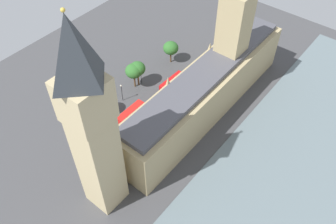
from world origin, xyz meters
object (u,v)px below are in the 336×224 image
at_px(pedestrian_by_river_gate, 211,69).
at_px(pedestrian_far_end, 152,119).
at_px(parliament_building, 208,86).
at_px(street_lamp_slot_12, 141,74).
at_px(plane_tree_near_tower, 137,69).
at_px(street_lamp_slot_11, 122,90).
at_px(clock_tower, 91,124).
at_px(car_silver_opposite_hall, 203,58).
at_px(plane_tree_midblock, 171,48).
at_px(plane_tree_trailing, 134,71).
at_px(double_decker_bus_leading, 172,84).
at_px(plane_tree_slot_10, 100,101).
at_px(pedestrian_kerbside, 146,123).
at_px(double_decker_bus_under_trees, 131,114).
at_px(car_black_corner, 151,102).

bearing_deg(pedestrian_by_river_gate, pedestrian_far_end, -3.58).
height_order(parliament_building, street_lamp_slot_12, parliament_building).
relative_size(plane_tree_near_tower, street_lamp_slot_11, 1.39).
height_order(clock_tower, pedestrian_by_river_gate, clock_tower).
xyz_separation_m(car_silver_opposite_hall, street_lamp_slot_11, (8.59, 35.02, 3.91)).
relative_size(clock_tower, street_lamp_slot_11, 8.16).
relative_size(plane_tree_midblock, plane_tree_trailing, 0.92).
xyz_separation_m(clock_tower, double_decker_bus_leading, (12.46, -43.52, -26.82)).
bearing_deg(street_lamp_slot_11, double_decker_bus_leading, -123.57).
bearing_deg(plane_tree_slot_10, plane_tree_midblock, -91.04).
bearing_deg(pedestrian_kerbside, parliament_building, 66.82).
xyz_separation_m(clock_tower, plane_tree_trailing, (23.59, -36.72, -22.43)).
height_order(pedestrian_by_river_gate, plane_tree_slot_10, plane_tree_slot_10).
bearing_deg(plane_tree_slot_10, double_decker_bus_leading, -114.27).
bearing_deg(plane_tree_near_tower, street_lamp_slot_11, 96.85).
distance_m(double_decker_bus_leading, pedestrian_by_river_gate, 17.86).
relative_size(parliament_building, street_lamp_slot_11, 10.32).
height_order(plane_tree_midblock, plane_tree_trailing, plane_tree_trailing).
xyz_separation_m(plane_tree_near_tower, street_lamp_slot_12, (-0.43, -1.06, -2.86)).
bearing_deg(plane_tree_slot_10, street_lamp_slot_12, -90.38).
bearing_deg(plane_tree_trailing, plane_tree_midblock, -94.02).
distance_m(pedestrian_by_river_gate, street_lamp_slot_11, 35.04).
bearing_deg(clock_tower, pedestrian_kerbside, -71.12).
height_order(double_decker_bus_leading, pedestrian_by_river_gate, double_decker_bus_leading).
distance_m(clock_tower, plane_tree_slot_10, 38.54).
xyz_separation_m(clock_tower, double_decker_bus_under_trees, (13.71, -24.17, -26.82)).
height_order(pedestrian_by_river_gate, street_lamp_slot_11, street_lamp_slot_11).
xyz_separation_m(parliament_building, car_silver_opposite_hall, (15.25, -19.89, -8.79)).
bearing_deg(car_black_corner, pedestrian_kerbside, -59.86).
bearing_deg(car_silver_opposite_hall, pedestrian_kerbside, 100.13).
distance_m(pedestrian_kerbside, street_lamp_slot_12, 20.07).
bearing_deg(car_silver_opposite_hall, plane_tree_trailing, 72.73).
bearing_deg(car_black_corner, plane_tree_midblock, 113.52).
bearing_deg(pedestrian_kerbside, plane_tree_midblock, 120.52).
relative_size(double_decker_bus_leading, pedestrian_by_river_gate, 6.48).
bearing_deg(plane_tree_trailing, street_lamp_slot_11, 100.71).
height_order(double_decker_bus_leading, plane_tree_trailing, plane_tree_trailing).
xyz_separation_m(double_decker_bus_leading, plane_tree_trailing, (11.13, 6.79, 4.39)).
distance_m(double_decker_bus_under_trees, street_lamp_slot_12, 17.71).
bearing_deg(street_lamp_slot_11, double_decker_bus_under_trees, 150.37).
xyz_separation_m(double_decker_bus_leading, pedestrian_far_end, (-4.19, 15.51, -1.86)).
bearing_deg(double_decker_bus_under_trees, car_silver_opposite_hall, 90.08).
xyz_separation_m(car_silver_opposite_hall, pedestrian_far_end, (-5.27, 35.96, -0.12)).
relative_size(pedestrian_kerbside, plane_tree_near_tower, 0.17).
relative_size(parliament_building, car_silver_opposite_hall, 14.85).
bearing_deg(plane_tree_slot_10, street_lamp_slot_11, -95.28).
bearing_deg(car_silver_opposite_hall, plane_tree_near_tower, 72.36).
relative_size(double_decker_bus_leading, car_black_corner, 2.57).
bearing_deg(street_lamp_slot_12, clock_tower, 120.14).
distance_m(pedestrian_kerbside, pedestrian_far_end, 2.60).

